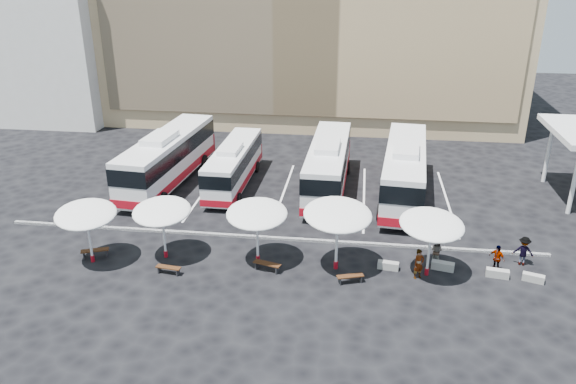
# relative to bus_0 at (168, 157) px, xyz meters

# --- Properties ---
(ground) EXTENTS (120.00, 120.00, 0.00)m
(ground) POSITION_rel_bus_0_xyz_m (9.12, -8.87, -2.16)
(ground) COLOR black
(ground) RESTS_ON ground
(apartment_block) EXTENTS (14.00, 14.00, 18.00)m
(apartment_block) POSITION_rel_bus_0_xyz_m (-18.88, 19.13, 6.84)
(apartment_block) COLOR silver
(apartment_block) RESTS_ON ground
(curb_divider) EXTENTS (34.00, 0.25, 0.15)m
(curb_divider) POSITION_rel_bus_0_xyz_m (9.12, -8.37, -2.08)
(curb_divider) COLOR black
(curb_divider) RESTS_ON ground
(bay_lines) EXTENTS (24.15, 12.00, 0.01)m
(bay_lines) POSITION_rel_bus_0_xyz_m (9.12, -0.87, -2.15)
(bay_lines) COLOR white
(bay_lines) RESTS_ON ground
(bus_0) EXTENTS (3.96, 13.49, 4.22)m
(bus_0) POSITION_rel_bus_0_xyz_m (0.00, 0.00, 0.00)
(bus_0) COLOR white
(bus_0) RESTS_ON ground
(bus_1) EXTENTS (2.66, 10.83, 3.43)m
(bus_1) POSITION_rel_bus_0_xyz_m (5.14, 0.15, -0.41)
(bus_1) COLOR white
(bus_1) RESTS_ON ground
(bus_2) EXTENTS (3.14, 12.69, 4.01)m
(bus_2) POSITION_rel_bus_0_xyz_m (12.35, 0.19, -0.11)
(bus_2) COLOR white
(bus_2) RESTS_ON ground
(bus_3) EXTENTS (3.95, 13.43, 4.20)m
(bus_3) POSITION_rel_bus_0_xyz_m (17.93, -0.42, -0.01)
(bus_3) COLOR white
(bus_3) RESTS_ON ground
(sunshade_0) EXTENTS (4.50, 4.52, 3.56)m
(sunshade_0) POSITION_rel_bus_0_xyz_m (-0.44, -12.54, 0.87)
(sunshade_0) COLOR white
(sunshade_0) RESTS_ON ground
(sunshade_1) EXTENTS (3.49, 3.53, 3.49)m
(sunshade_1) POSITION_rel_bus_0_xyz_m (3.59, -11.45, 0.81)
(sunshade_1) COLOR white
(sunshade_1) RESTS_ON ground
(sunshade_2) EXTENTS (3.90, 3.94, 3.63)m
(sunshade_2) POSITION_rel_bus_0_xyz_m (9.09, -11.31, 0.92)
(sunshade_2) COLOR white
(sunshade_2) RESTS_ON ground
(sunshade_3) EXTENTS (4.67, 4.70, 3.96)m
(sunshade_3) POSITION_rel_bus_0_xyz_m (13.61, -11.44, 1.21)
(sunshade_3) COLOR white
(sunshade_3) RESTS_ON ground
(sunshade_4) EXTENTS (4.31, 4.34, 3.65)m
(sunshade_4) POSITION_rel_bus_0_xyz_m (18.66, -11.48, 0.94)
(sunshade_4) COLOR white
(sunshade_4) RESTS_ON ground
(wood_bench_0) EXTENTS (1.62, 0.96, 0.48)m
(wood_bench_0) POSITION_rel_bus_0_xyz_m (-0.53, -12.01, -1.79)
(wood_bench_0) COLOR black
(wood_bench_0) RESTS_ON ground
(wood_bench_1) EXTENTS (1.45, 0.55, 0.43)m
(wood_bench_1) POSITION_rel_bus_0_xyz_m (4.38, -13.26, -1.82)
(wood_bench_1) COLOR black
(wood_bench_1) RESTS_ON ground
(wood_bench_2) EXTENTS (1.64, 0.85, 0.49)m
(wood_bench_2) POSITION_rel_bus_0_xyz_m (9.78, -12.21, -1.78)
(wood_bench_2) COLOR black
(wood_bench_2) RESTS_ON ground
(wood_bench_3) EXTENTS (1.51, 0.84, 0.45)m
(wood_bench_3) POSITION_rel_bus_0_xyz_m (14.46, -12.87, -1.81)
(wood_bench_3) COLOR black
(wood_bench_3) RESTS_ON ground
(conc_bench_0) EXTENTS (1.22, 0.55, 0.44)m
(conc_bench_0) POSITION_rel_bus_0_xyz_m (16.56, -11.12, -1.94)
(conc_bench_0) COLOR gray
(conc_bench_0) RESTS_ON ground
(conc_bench_1) EXTENTS (1.32, 0.69, 0.47)m
(conc_bench_1) POSITION_rel_bus_0_xyz_m (19.61, -10.78, -1.92)
(conc_bench_1) COLOR gray
(conc_bench_1) RESTS_ON ground
(conc_bench_2) EXTENTS (1.26, 0.59, 0.46)m
(conc_bench_2) POSITION_rel_bus_0_xyz_m (22.52, -11.20, -1.93)
(conc_bench_2) COLOR gray
(conc_bench_2) RESTS_ON ground
(conc_bench_3) EXTENTS (1.19, 0.72, 0.42)m
(conc_bench_3) POSITION_rel_bus_0_xyz_m (24.37, -11.41, -1.94)
(conc_bench_3) COLOR gray
(conc_bench_3) RESTS_ON ground
(passenger_0) EXTENTS (0.76, 0.69, 1.74)m
(passenger_0) POSITION_rel_bus_0_xyz_m (18.15, -11.86, -1.29)
(passenger_0) COLOR black
(passenger_0) RESTS_ON ground
(passenger_1) EXTENTS (0.98, 0.92, 1.60)m
(passenger_1) POSITION_rel_bus_0_xyz_m (19.30, -10.09, -1.36)
(passenger_1) COLOR black
(passenger_1) RESTS_ON ground
(passenger_2) EXTENTS (0.96, 0.93, 1.62)m
(passenger_2) POSITION_rel_bus_0_xyz_m (22.54, -10.54, -1.35)
(passenger_2) COLOR black
(passenger_2) RESTS_ON ground
(passenger_3) EXTENTS (1.26, 0.91, 1.76)m
(passenger_3) POSITION_rel_bus_0_xyz_m (24.20, -9.60, -1.28)
(passenger_3) COLOR black
(passenger_3) RESTS_ON ground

